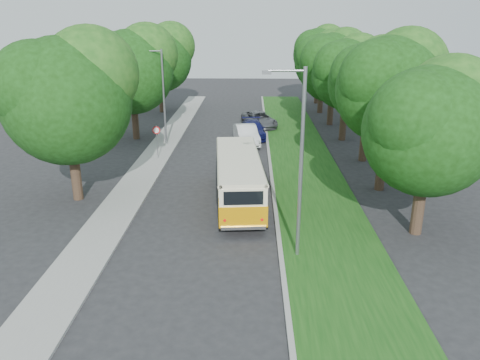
{
  "coord_description": "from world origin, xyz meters",
  "views": [
    {
      "loc": [
        2.3,
        -20.48,
        9.73
      ],
      "look_at": [
        1.7,
        3.18,
        1.5
      ],
      "focal_mm": 35.0,
      "sensor_mm": 36.0,
      "label": 1
    }
  ],
  "objects_px": {
    "car_blue": "(253,129)",
    "car_white": "(246,135)",
    "car_grey": "(259,120)",
    "vintage_bus": "(239,180)",
    "lamppost_far": "(162,94)",
    "car_silver": "(235,156)",
    "lamppost_near": "(299,159)"
  },
  "relations": [
    {
      "from": "lamppost_far",
      "to": "vintage_bus",
      "type": "distance_m",
      "value": 14.14
    },
    {
      "from": "vintage_bus",
      "to": "car_grey",
      "type": "distance_m",
      "value": 19.18
    },
    {
      "from": "car_silver",
      "to": "car_blue",
      "type": "bearing_deg",
      "value": 86.35
    },
    {
      "from": "vintage_bus",
      "to": "car_silver",
      "type": "xyz_separation_m",
      "value": [
        -0.44,
        6.86,
        -0.67
      ]
    },
    {
      "from": "lamppost_far",
      "to": "car_silver",
      "type": "bearing_deg",
      "value": -43.16
    },
    {
      "from": "car_white",
      "to": "car_blue",
      "type": "height_order",
      "value": "car_white"
    },
    {
      "from": "car_silver",
      "to": "car_white",
      "type": "distance_m",
      "value": 6.04
    },
    {
      "from": "car_grey",
      "to": "lamppost_far",
      "type": "bearing_deg",
      "value": -155.84
    },
    {
      "from": "car_silver",
      "to": "lamppost_far",
      "type": "bearing_deg",
      "value": 141.77
    },
    {
      "from": "lamppost_far",
      "to": "car_blue",
      "type": "height_order",
      "value": "lamppost_far"
    },
    {
      "from": "lamppost_near",
      "to": "car_blue",
      "type": "xyz_separation_m",
      "value": [
        -1.8,
        21.25,
        -3.68
      ]
    },
    {
      "from": "car_silver",
      "to": "car_white",
      "type": "xyz_separation_m",
      "value": [
        0.71,
        6.0,
        0.07
      ]
    },
    {
      "from": "car_white",
      "to": "car_grey",
      "type": "bearing_deg",
      "value": 70.06
    },
    {
      "from": "car_silver",
      "to": "car_grey",
      "type": "xyz_separation_m",
      "value": [
        1.84,
        12.26,
        0.02
      ]
    },
    {
      "from": "car_silver",
      "to": "lamppost_near",
      "type": "bearing_deg",
      "value": -71.9
    },
    {
      "from": "lamppost_far",
      "to": "vintage_bus",
      "type": "bearing_deg",
      "value": -62.96
    },
    {
      "from": "car_white",
      "to": "car_silver",
      "type": "bearing_deg",
      "value": -106.51
    },
    {
      "from": "car_white",
      "to": "car_grey",
      "type": "xyz_separation_m",
      "value": [
        1.12,
        6.25,
        -0.05
      ]
    },
    {
      "from": "lamppost_near",
      "to": "car_silver",
      "type": "xyz_separation_m",
      "value": [
        -3.04,
        13.0,
        -3.68
      ]
    },
    {
      "from": "vintage_bus",
      "to": "car_blue",
      "type": "height_order",
      "value": "vintage_bus"
    },
    {
      "from": "lamppost_far",
      "to": "car_blue",
      "type": "bearing_deg",
      "value": 21.18
    },
    {
      "from": "vintage_bus",
      "to": "car_blue",
      "type": "distance_m",
      "value": 15.14
    },
    {
      "from": "lamppost_near",
      "to": "car_grey",
      "type": "height_order",
      "value": "lamppost_near"
    },
    {
      "from": "lamppost_far",
      "to": "car_grey",
      "type": "relative_size",
      "value": 1.47
    },
    {
      "from": "car_blue",
      "to": "car_white",
      "type": "bearing_deg",
      "value": -108.27
    },
    {
      "from": "car_silver",
      "to": "car_blue",
      "type": "height_order",
      "value": "same"
    },
    {
      "from": "lamppost_near",
      "to": "car_silver",
      "type": "height_order",
      "value": "lamppost_near"
    },
    {
      "from": "lamppost_far",
      "to": "car_silver",
      "type": "relative_size",
      "value": 1.85
    },
    {
      "from": "car_white",
      "to": "vintage_bus",
      "type": "bearing_deg",
      "value": -100.94
    },
    {
      "from": "car_blue",
      "to": "lamppost_near",
      "type": "bearing_deg",
      "value": -90.11
    },
    {
      "from": "car_blue",
      "to": "car_grey",
      "type": "height_order",
      "value": "car_grey"
    },
    {
      "from": "car_grey",
      "to": "vintage_bus",
      "type": "bearing_deg",
      "value": -111.3
    }
  ]
}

